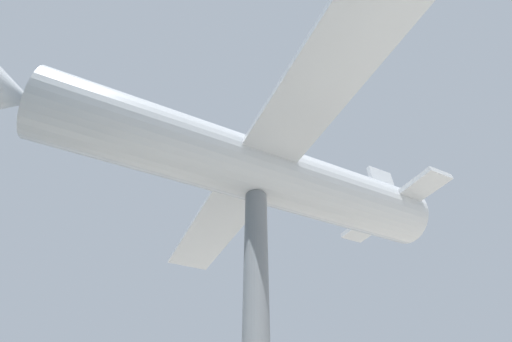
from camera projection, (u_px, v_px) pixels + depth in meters
name	position (u px, v px, depth m)	size (l,w,h in m)	color
support_pylon_central	(256.00, 330.00, 7.71)	(0.64, 0.64, 7.48)	slate
suspended_airplane	(247.00, 168.00, 10.68)	(14.92, 14.26, 3.03)	#B2B7BC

